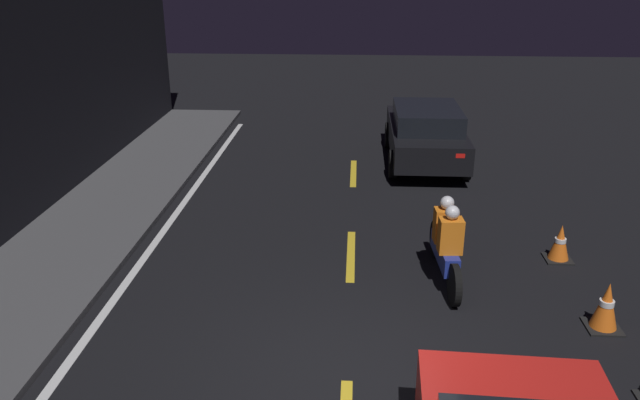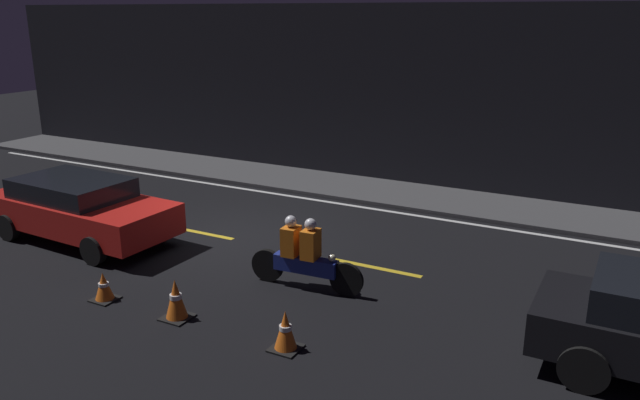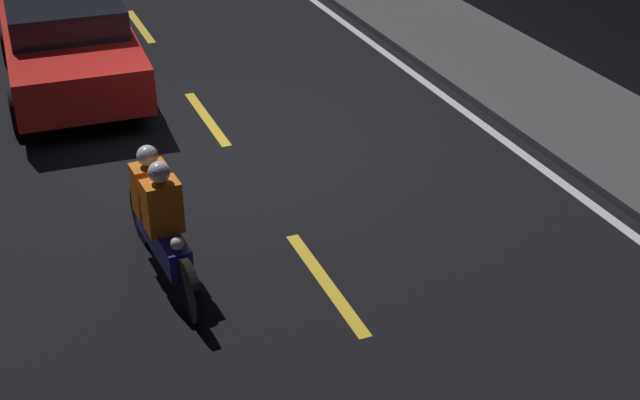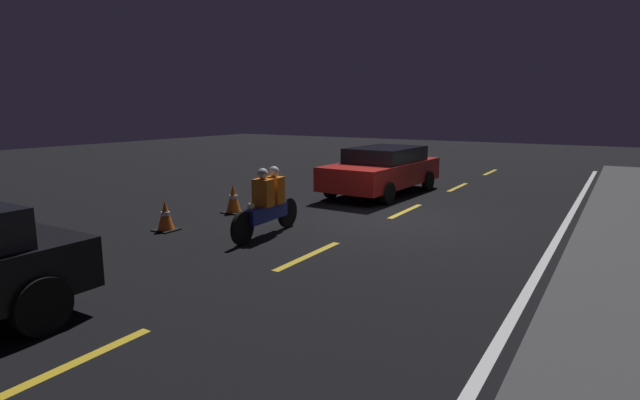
{
  "view_description": "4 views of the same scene",
  "coord_description": "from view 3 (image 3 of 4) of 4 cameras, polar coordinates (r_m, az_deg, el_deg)",
  "views": [
    {
      "loc": [
        -6.36,
        -0.05,
        4.86
      ],
      "look_at": [
        3.92,
        0.57,
        0.87
      ],
      "focal_mm": 35.0,
      "sensor_mm": 36.0,
      "label": 1
    },
    {
      "loc": [
        7.99,
        -10.84,
        4.98
      ],
      "look_at": [
        2.29,
        -0.09,
        1.28
      ],
      "focal_mm": 35.0,
      "sensor_mm": 36.0,
      "label": 2
    },
    {
      "loc": [
        10.57,
        -2.96,
        5.32
      ],
      "look_at": [
        3.17,
        0.07,
        0.81
      ],
      "focal_mm": 50.0,
      "sensor_mm": 36.0,
      "label": 3
    },
    {
      "loc": [
        10.6,
        4.6,
        2.57
      ],
      "look_at": [
        3.57,
        0.28,
        1.04
      ],
      "focal_mm": 28.0,
      "sensor_mm": 36.0,
      "label": 4
    }
  ],
  "objects": [
    {
      "name": "ground_plane",
      "position": [
        12.2,
        -5.97,
        3.43
      ],
      "size": [
        56.0,
        56.0,
        0.0
      ],
      "primitive_type": "plane",
      "color": "black"
    },
    {
      "name": "raised_curb",
      "position": [
        14.25,
        13.79,
        6.9
      ],
      "size": [
        28.0,
        2.34,
        0.11
      ],
      "color": "#424244",
      "rests_on": "ground"
    },
    {
      "name": "lane_dash_b",
      "position": [
        17.19,
        -11.44,
        10.86
      ],
      "size": [
        2.0,
        0.14,
        0.01
      ],
      "color": "gold",
      "rests_on": "ground"
    },
    {
      "name": "lane_dash_c",
      "position": [
        13.08,
        -7.26,
        5.22
      ],
      "size": [
        2.0,
        0.14,
        0.01
      ],
      "color": "gold",
      "rests_on": "ground"
    },
    {
      "name": "lane_dash_d",
      "position": [
        9.33,
        0.37,
        -5.29
      ],
      "size": [
        2.0,
        0.14,
        0.01
      ],
      "color": "gold",
      "rests_on": "ground"
    },
    {
      "name": "lane_solid_kerb",
      "position": [
        13.53,
        8.8,
        5.95
      ],
      "size": [
        25.2,
        0.14,
        0.01
      ],
      "color": "silver",
      "rests_on": "ground"
    },
    {
      "name": "taxi_red",
      "position": [
        14.44,
        -15.85,
        9.9
      ],
      "size": [
        4.61,
        2.14,
        1.4
      ],
      "rotation": [
        0.0,
        0.0,
        -0.04
      ],
      "color": "red",
      "rests_on": "ground"
    },
    {
      "name": "motorcycle",
      "position": [
        9.28,
        -10.22,
        -1.26
      ],
      "size": [
        2.27,
        0.4,
        1.39
      ],
      "rotation": [
        0.0,
        0.0,
        0.06
      ],
      "color": "black",
      "rests_on": "ground"
    }
  ]
}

